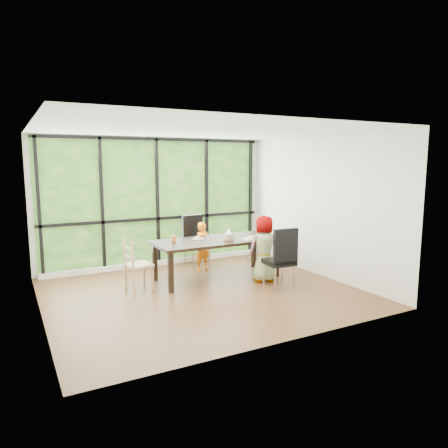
% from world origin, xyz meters
% --- Properties ---
extents(ground, '(5.00, 5.00, 0.00)m').
position_xyz_m(ground, '(0.00, 0.00, 0.00)').
color(ground, black).
rests_on(ground, ground).
extents(back_wall, '(5.00, 0.00, 5.00)m').
position_xyz_m(back_wall, '(0.00, 2.25, 1.35)').
color(back_wall, silver).
rests_on(back_wall, ground).
extents(foliage_backdrop, '(4.80, 0.02, 2.65)m').
position_xyz_m(foliage_backdrop, '(0.00, 2.23, 1.35)').
color(foliage_backdrop, '#1D4815').
rests_on(foliage_backdrop, back_wall).
extents(window_mullions, '(4.80, 0.06, 2.65)m').
position_xyz_m(window_mullions, '(0.00, 2.19, 1.35)').
color(window_mullions, black).
rests_on(window_mullions, back_wall).
extents(window_sill, '(4.80, 0.12, 0.10)m').
position_xyz_m(window_sill, '(0.00, 2.15, 0.05)').
color(window_sill, silver).
rests_on(window_sill, ground).
extents(dining_table, '(2.42, 1.17, 0.75)m').
position_xyz_m(dining_table, '(0.61, 0.64, 0.38)').
color(dining_table, black).
rests_on(dining_table, ground).
extents(chair_window_leather, '(0.48, 0.48, 1.08)m').
position_xyz_m(chair_window_leather, '(0.64, 1.62, 0.54)').
color(chair_window_leather, black).
rests_on(chair_window_leather, ground).
extents(chair_interior_leather, '(0.49, 0.49, 1.08)m').
position_xyz_m(chair_interior_leather, '(1.31, -0.39, 0.54)').
color(chair_interior_leather, black).
rests_on(chair_interior_leather, ground).
extents(chair_end_beech, '(0.44, 0.46, 0.90)m').
position_xyz_m(chair_end_beech, '(-0.91, 0.61, 0.45)').
color(chair_end_beech, '#A87F59').
rests_on(chair_end_beech, ground).
extents(child_toddler, '(0.41, 0.31, 1.00)m').
position_xyz_m(child_toddler, '(0.61, 1.26, 0.50)').
color(child_toddler, orange).
rests_on(child_toddler, ground).
extents(child_older, '(0.66, 0.50, 1.23)m').
position_xyz_m(child_older, '(1.31, 0.07, 0.61)').
color(child_older, slate).
rests_on(child_older, ground).
extents(placemat, '(0.40, 0.29, 0.01)m').
position_xyz_m(placemat, '(1.22, 0.41, 0.75)').
color(placemat, tan).
rests_on(placemat, dining_table).
extents(plate_far, '(0.22, 0.22, 0.01)m').
position_xyz_m(plate_far, '(0.32, 0.85, 0.76)').
color(plate_far, white).
rests_on(plate_far, dining_table).
extents(plate_near, '(0.22, 0.22, 0.01)m').
position_xyz_m(plate_near, '(1.23, 0.40, 0.76)').
color(plate_near, white).
rests_on(plate_near, dining_table).
extents(orange_cup, '(0.07, 0.07, 0.12)m').
position_xyz_m(orange_cup, '(-0.19, 0.81, 0.81)').
color(orange_cup, '#DF5621').
rests_on(orange_cup, dining_table).
extents(green_cup, '(0.07, 0.07, 0.11)m').
position_xyz_m(green_cup, '(1.60, 0.36, 0.81)').
color(green_cup, '#59BE2A').
rests_on(green_cup, dining_table).
extents(white_mug, '(0.08, 0.08, 0.08)m').
position_xyz_m(white_mug, '(1.73, 0.72, 0.79)').
color(white_mug, white).
rests_on(white_mug, dining_table).
extents(tissue_box, '(0.13, 0.13, 0.11)m').
position_xyz_m(tissue_box, '(0.79, 0.49, 0.81)').
color(tissue_box, tan).
rests_on(tissue_box, dining_table).
extents(crepe_rolls_far, '(0.10, 0.12, 0.04)m').
position_xyz_m(crepe_rolls_far, '(0.32, 0.85, 0.78)').
color(crepe_rolls_far, tan).
rests_on(crepe_rolls_far, plate_far).
extents(crepe_rolls_near, '(0.15, 0.12, 0.04)m').
position_xyz_m(crepe_rolls_near, '(1.23, 0.40, 0.78)').
color(crepe_rolls_near, tan).
rests_on(crepe_rolls_near, plate_near).
extents(straw_white, '(0.01, 0.04, 0.20)m').
position_xyz_m(straw_white, '(-0.19, 0.81, 0.91)').
color(straw_white, white).
rests_on(straw_white, orange_cup).
extents(straw_pink, '(0.01, 0.04, 0.20)m').
position_xyz_m(straw_pink, '(1.60, 0.36, 0.90)').
color(straw_pink, pink).
rests_on(straw_pink, green_cup).
extents(tissue, '(0.12, 0.12, 0.11)m').
position_xyz_m(tissue, '(0.79, 0.49, 0.92)').
color(tissue, white).
rests_on(tissue, tissue_box).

